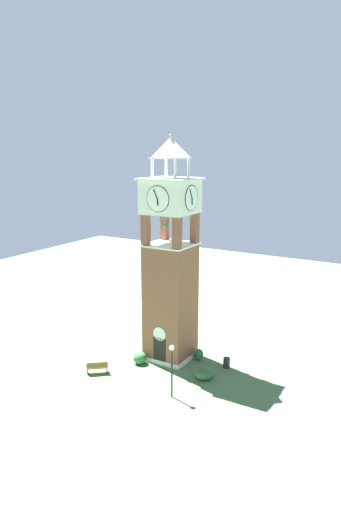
{
  "coord_description": "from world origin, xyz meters",
  "views": [
    {
      "loc": [
        18.24,
        -30.48,
        16.52
      ],
      "look_at": [
        0.0,
        0.0,
        8.42
      ],
      "focal_mm": 33.02,
      "sensor_mm": 36.0,
      "label": 1
    }
  ],
  "objects": [
    {
      "name": "trash_bin",
      "position": [
        4.72,
        0.56,
        0.4
      ],
      "size": [
        0.52,
        0.52,
        0.8
      ],
      "primitive_type": "cylinder",
      "color": "#2D2D33",
      "rests_on": "ground"
    },
    {
      "name": "lamp_post",
      "position": [
        3.34,
        -5.42,
        2.62
      ],
      "size": [
        0.36,
        0.36,
        3.77
      ],
      "color": "black",
      "rests_on": "ground"
    },
    {
      "name": "shrub_near_entry",
      "position": [
        2.21,
        0.73,
        0.44
      ],
      "size": [
        0.76,
        0.76,
        0.89
      ],
      "primitive_type": "ellipsoid",
      "color": "#336638",
      "rests_on": "ground"
    },
    {
      "name": "park_bench",
      "position": [
        -3.24,
        -5.33,
        0.48
      ],
      "size": [
        1.5,
        1.37,
        0.95
      ],
      "color": "brown",
      "rests_on": "ground"
    },
    {
      "name": "shrub_behind_bench",
      "position": [
        -1.45,
        -2.3,
        0.49
      ],
      "size": [
        1.06,
        1.06,
        0.97
      ],
      "primitive_type": "ellipsoid",
      "color": "#336638",
      "rests_on": "ground"
    },
    {
      "name": "clock_tower",
      "position": [
        0.0,
        -0.0,
        7.31
      ],
      "size": [
        3.91,
        3.91,
        17.59
      ],
      "color": "brown",
      "rests_on": "ground"
    },
    {
      "name": "ground",
      "position": [
        0.0,
        0.0,
        0.0
      ],
      "size": [
        80.0,
        80.0,
        0.0
      ],
      "primitive_type": "plane",
      "color": "#517547"
    },
    {
      "name": "shrub_left_of_tower",
      "position": [
        4.04,
        -1.92,
        0.33
      ],
      "size": [
        1.28,
        1.28,
        0.66
      ],
      "primitive_type": "ellipsoid",
      "color": "#336638",
      "rests_on": "ground"
    }
  ]
}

